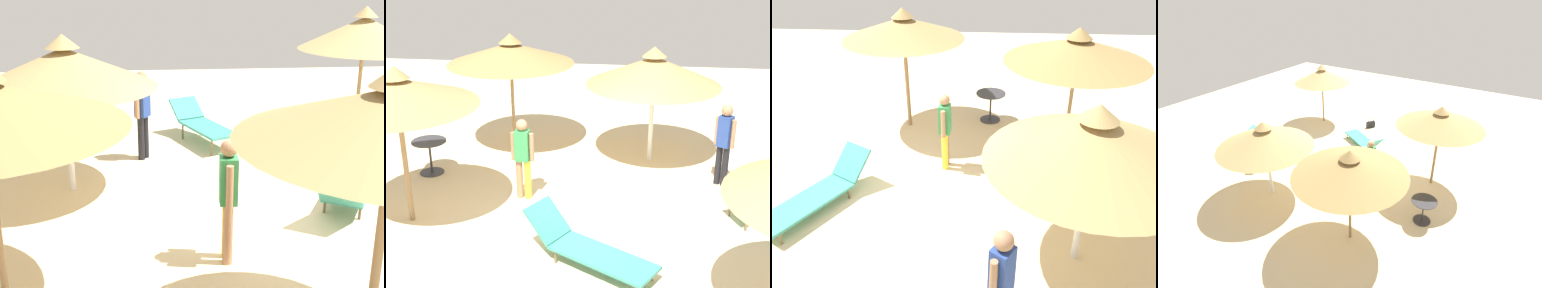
% 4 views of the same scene
% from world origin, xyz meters
% --- Properties ---
extents(ground, '(24.00, 24.00, 0.10)m').
position_xyz_m(ground, '(0.00, 0.00, -0.05)').
color(ground, beige).
extents(parasol_umbrella_back, '(2.75, 2.75, 2.86)m').
position_xyz_m(parasol_umbrella_back, '(-0.48, 3.02, 2.41)').
color(parasol_umbrella_back, olive).
rests_on(parasol_umbrella_back, ground).
extents(parasol_umbrella_far_left, '(2.96, 2.96, 2.60)m').
position_xyz_m(parasol_umbrella_far_left, '(2.87, -1.27, 2.08)').
color(parasol_umbrella_far_left, white).
rests_on(parasol_umbrella_far_left, ground).
extents(parasol_umbrella_front, '(2.91, 2.91, 2.76)m').
position_xyz_m(parasol_umbrella_front, '(3.18, 1.97, 2.31)').
color(parasol_umbrella_front, olive).
rests_on(parasol_umbrella_front, ground).
extents(lounge_chair_center, '(1.66, 2.24, 0.78)m').
position_xyz_m(lounge_chair_center, '(-1.51, -0.28, 0.32)').
color(lounge_chair_center, teal).
rests_on(lounge_chair_center, ground).
extents(person_standing_near_left, '(0.32, 0.38, 1.73)m').
position_xyz_m(person_standing_near_left, '(1.68, -2.72, 0.98)').
color(person_standing_near_left, black).
rests_on(person_standing_near_left, ground).
extents(person_standing_edge, '(0.24, 0.45, 1.63)m').
position_xyz_m(person_standing_edge, '(0.61, 1.18, 0.92)').
color(person_standing_edge, '#A57554').
rests_on(person_standing_edge, ground).
extents(side_table_round, '(0.74, 0.74, 0.74)m').
position_xyz_m(side_table_round, '(1.52, 3.42, 0.51)').
color(side_table_round, '#2D2D33').
rests_on(side_table_round, ground).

